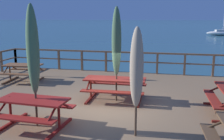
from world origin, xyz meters
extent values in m
plane|color=#2D5B6B|center=(0.00, 0.00, 0.00)|extent=(600.00, 600.00, 0.00)
cube|color=#846647|center=(0.00, 0.00, 0.41)|extent=(13.59, 10.58, 0.82)
cube|color=brown|center=(0.00, 5.14, 1.87)|extent=(13.29, 0.09, 0.08)
cube|color=brown|center=(0.00, 5.14, 1.40)|extent=(13.29, 0.07, 0.06)
cube|color=brown|center=(-6.65, 5.14, 1.35)|extent=(0.10, 0.10, 1.05)
cube|color=brown|center=(-5.32, 5.14, 1.35)|extent=(0.10, 0.10, 1.05)
cube|color=brown|center=(-3.99, 5.14, 1.35)|extent=(0.10, 0.10, 1.05)
cube|color=brown|center=(-2.66, 5.14, 1.35)|extent=(0.10, 0.10, 1.05)
cube|color=brown|center=(-1.33, 5.14, 1.35)|extent=(0.10, 0.10, 1.05)
cube|color=brown|center=(0.00, 5.14, 1.35)|extent=(0.10, 0.10, 1.05)
cube|color=brown|center=(1.33, 5.14, 1.35)|extent=(0.10, 0.10, 1.05)
cube|color=brown|center=(2.66, 5.14, 1.35)|extent=(0.10, 0.10, 1.05)
cube|color=brown|center=(3.99, 5.14, 1.35)|extent=(0.10, 0.10, 1.05)
cube|color=brown|center=(-6.65, 3.85, 1.35)|extent=(0.10, 0.10, 1.05)
cube|color=brown|center=(-6.65, 5.14, 1.35)|extent=(0.10, 0.10, 1.05)
cube|color=brown|center=(-4.39, 2.23, 1.56)|extent=(1.69, 0.91, 0.05)
cube|color=brown|center=(-4.34, 1.67, 1.26)|extent=(1.64, 0.43, 0.04)
cube|color=brown|center=(-4.45, 2.79, 1.26)|extent=(1.64, 0.43, 0.04)
cube|color=brown|center=(-5.02, 2.17, 0.85)|extent=(0.21, 1.40, 0.06)
cylinder|color=brown|center=(-5.02, 2.17, 1.19)|extent=(0.07, 0.07, 0.74)
cylinder|color=brown|center=(-5.00, 1.89, 1.41)|extent=(0.12, 0.63, 0.37)
cylinder|color=brown|center=(-5.05, 2.45, 1.41)|extent=(0.12, 0.63, 0.37)
cube|color=brown|center=(-3.77, 2.29, 0.85)|extent=(0.21, 1.40, 0.06)
cylinder|color=brown|center=(-3.77, 2.29, 1.19)|extent=(0.07, 0.07, 0.74)
cylinder|color=brown|center=(-3.74, 2.01, 1.41)|extent=(0.12, 0.63, 0.37)
cylinder|color=brown|center=(-3.79, 2.57, 1.41)|extent=(0.12, 0.63, 0.37)
cylinder|color=#432F1F|center=(3.15, -2.25, 1.41)|extent=(0.63, 0.10, 0.37)
cube|color=maroon|center=(-1.40, -2.17, 1.56)|extent=(1.82, 0.84, 0.05)
cube|color=maroon|center=(-1.42, -2.73, 1.26)|extent=(1.79, 0.36, 0.04)
cube|color=maroon|center=(-1.37, -1.61, 1.26)|extent=(1.79, 0.36, 0.04)
cube|color=maroon|center=(-2.11, -2.14, 0.85)|extent=(0.14, 1.40, 0.06)
cylinder|color=maroon|center=(-2.11, -2.14, 1.19)|extent=(0.07, 0.07, 0.74)
cylinder|color=maroon|center=(-2.12, -2.42, 1.41)|extent=(0.08, 0.63, 0.37)
cylinder|color=maroon|center=(-2.10, -1.86, 1.41)|extent=(0.08, 0.63, 0.37)
cube|color=maroon|center=(-0.68, -2.20, 0.85)|extent=(0.14, 1.40, 0.06)
cylinder|color=maroon|center=(-0.68, -2.20, 1.19)|extent=(0.07, 0.07, 0.74)
cylinder|color=maroon|center=(-0.70, -2.48, 1.41)|extent=(0.08, 0.63, 0.37)
cylinder|color=maroon|center=(-0.67, -1.92, 1.41)|extent=(0.08, 0.63, 0.37)
cube|color=maroon|center=(0.16, 0.53, 1.56)|extent=(2.11, 0.84, 0.05)
cube|color=maroon|center=(0.19, -0.03, 1.26)|extent=(2.09, 0.36, 0.04)
cube|color=maroon|center=(0.14, 1.09, 1.26)|extent=(2.09, 0.36, 0.04)
cube|color=maroon|center=(-0.70, 0.50, 0.85)|extent=(0.13, 1.40, 0.06)
cylinder|color=maroon|center=(-0.70, 0.50, 1.19)|extent=(0.07, 0.07, 0.74)
cylinder|color=maroon|center=(-0.69, 0.22, 1.41)|extent=(0.08, 0.63, 0.37)
cylinder|color=maroon|center=(-0.71, 0.78, 1.41)|extent=(0.08, 0.63, 0.37)
cube|color=maroon|center=(1.03, 0.56, 0.85)|extent=(0.13, 1.40, 0.06)
cylinder|color=maroon|center=(1.03, 0.56, 1.19)|extent=(0.07, 0.07, 0.74)
cylinder|color=maroon|center=(1.04, 0.28, 1.41)|extent=(0.08, 0.63, 0.37)
cylinder|color=maroon|center=(1.01, 0.84, 1.41)|extent=(0.08, 0.63, 0.37)
cube|color=maroon|center=(3.28, -0.03, 1.26)|extent=(0.35, 1.92, 0.04)
cylinder|color=maroon|center=(3.53, 0.76, 1.41)|extent=(0.63, 0.08, 0.37)
cylinder|color=#4C3828|center=(-4.51, 3.30, 2.30)|extent=(0.06, 0.06, 2.95)
ellipsoid|color=#4C704C|center=(-4.51, 3.30, 2.82)|extent=(0.32, 0.32, 2.24)
cylinder|color=#2D432D|center=(-4.51, 3.30, 2.65)|extent=(0.21, 0.21, 0.05)
cone|color=#4C3828|center=(-4.51, 3.30, 3.84)|extent=(0.10, 0.10, 0.14)
cylinder|color=#4C3828|center=(-1.36, -2.11, 2.32)|extent=(0.06, 0.06, 3.00)
ellipsoid|color=#4C704C|center=(-1.36, -2.11, 2.85)|extent=(0.32, 0.32, 2.28)
cylinder|color=#2D432D|center=(-1.36, -2.11, 2.68)|extent=(0.21, 0.21, 0.05)
cone|color=#4C3828|center=(-1.36, -2.11, 3.89)|extent=(0.10, 0.10, 0.14)
cylinder|color=#4C3828|center=(0.23, 0.47, 2.33)|extent=(0.06, 0.06, 3.01)
ellipsoid|color=#4C704C|center=(0.23, 0.47, 2.86)|extent=(0.32, 0.32, 2.29)
cylinder|color=#2D432D|center=(0.23, 0.47, 2.69)|extent=(0.21, 0.21, 0.05)
cone|color=#4C3828|center=(0.23, 0.47, 3.90)|extent=(0.10, 0.10, 0.14)
cylinder|color=#4C3828|center=(1.25, -2.11, 2.07)|extent=(0.06, 0.06, 2.49)
ellipsoid|color=tan|center=(1.25, -2.11, 2.51)|extent=(0.32, 0.32, 1.89)
cylinder|color=#685B4C|center=(1.25, -2.11, 2.37)|extent=(0.21, 0.21, 0.05)
cone|color=#4C3828|center=(1.25, -2.11, 3.38)|extent=(0.10, 0.10, 0.14)
ellipsoid|color=white|center=(11.44, 48.42, 0.45)|extent=(6.22, 2.99, 0.90)
cube|color=silver|center=(11.14, 48.35, 0.95)|extent=(2.00, 1.47, 0.36)
cylinder|color=silver|center=(11.73, 48.49, 4.22)|extent=(0.10, 0.10, 7.00)
camera|label=1|loc=(2.04, -8.01, 3.66)|focal=42.13mm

